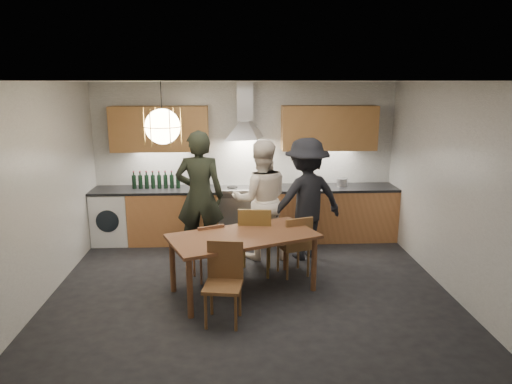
{
  "coord_description": "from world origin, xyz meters",
  "views": [
    {
      "loc": [
        -0.21,
        -5.35,
        2.59
      ],
      "look_at": [
        0.09,
        0.4,
        1.2
      ],
      "focal_mm": 32.0,
      "sensor_mm": 36.0,
      "label": 1
    }
  ],
  "objects_px": {
    "dining_table": "(243,241)",
    "person_right": "(306,199)",
    "chair_front": "(224,276)",
    "person_left": "(200,196)",
    "person_mid": "(261,200)",
    "stock_pot": "(342,182)",
    "mixing_bowl": "(309,186)",
    "wine_bottles": "(156,180)",
    "chair_back_left": "(209,248)"
  },
  "relations": [
    {
      "from": "person_mid",
      "to": "wine_bottles",
      "type": "relative_size",
      "value": 2.29
    },
    {
      "from": "mixing_bowl",
      "to": "person_left",
      "type": "bearing_deg",
      "value": -158.3
    },
    {
      "from": "person_mid",
      "to": "chair_front",
      "type": "bearing_deg",
      "value": 70.89
    },
    {
      "from": "chair_front",
      "to": "person_mid",
      "type": "relative_size",
      "value": 0.5
    },
    {
      "from": "chair_front",
      "to": "person_left",
      "type": "height_order",
      "value": "person_left"
    },
    {
      "from": "person_left",
      "to": "person_right",
      "type": "relative_size",
      "value": 1.06
    },
    {
      "from": "dining_table",
      "to": "chair_front",
      "type": "distance_m",
      "value": 0.75
    },
    {
      "from": "person_right",
      "to": "wine_bottles",
      "type": "bearing_deg",
      "value": -38.94
    },
    {
      "from": "person_mid",
      "to": "mixing_bowl",
      "type": "relative_size",
      "value": 6.15
    },
    {
      "from": "chair_front",
      "to": "mixing_bowl",
      "type": "height_order",
      "value": "mixing_bowl"
    },
    {
      "from": "stock_pot",
      "to": "wine_bottles",
      "type": "xyz_separation_m",
      "value": [
        -3.07,
        -0.0,
        0.08
      ]
    },
    {
      "from": "wine_bottles",
      "to": "chair_front",
      "type": "bearing_deg",
      "value": -66.88
    },
    {
      "from": "person_left",
      "to": "wine_bottles",
      "type": "xyz_separation_m",
      "value": [
        -0.76,
        0.82,
        0.08
      ]
    },
    {
      "from": "person_right",
      "to": "stock_pot",
      "type": "distance_m",
      "value": 1.14
    },
    {
      "from": "person_mid",
      "to": "mixing_bowl",
      "type": "distance_m",
      "value": 1.09
    },
    {
      "from": "chair_front",
      "to": "mixing_bowl",
      "type": "bearing_deg",
      "value": 70.65
    },
    {
      "from": "dining_table",
      "to": "mixing_bowl",
      "type": "relative_size",
      "value": 6.87
    },
    {
      "from": "person_right",
      "to": "stock_pot",
      "type": "xyz_separation_m",
      "value": [
        0.74,
        0.87,
        0.06
      ]
    },
    {
      "from": "chair_front",
      "to": "person_mid",
      "type": "xyz_separation_m",
      "value": [
        0.52,
        1.86,
        0.38
      ]
    },
    {
      "from": "dining_table",
      "to": "mixing_bowl",
      "type": "distance_m",
      "value": 2.19
    },
    {
      "from": "stock_pot",
      "to": "person_right",
      "type": "bearing_deg",
      "value": -130.53
    },
    {
      "from": "dining_table",
      "to": "person_right",
      "type": "distance_m",
      "value": 1.49
    },
    {
      "from": "wine_bottles",
      "to": "dining_table",
      "type": "bearing_deg",
      "value": -55.3
    },
    {
      "from": "person_left",
      "to": "stock_pot",
      "type": "bearing_deg",
      "value": -156.43
    },
    {
      "from": "chair_back_left",
      "to": "chair_front",
      "type": "distance_m",
      "value": 1.05
    },
    {
      "from": "chair_front",
      "to": "person_mid",
      "type": "height_order",
      "value": "person_mid"
    },
    {
      "from": "chair_front",
      "to": "stock_pot",
      "type": "xyz_separation_m",
      "value": [
        1.93,
        2.68,
        0.45
      ]
    },
    {
      "from": "chair_front",
      "to": "wine_bottles",
      "type": "bearing_deg",
      "value": 121.88
    },
    {
      "from": "person_left",
      "to": "stock_pot",
      "type": "xyz_separation_m",
      "value": [
        2.31,
        0.82,
        -0.0
      ]
    },
    {
      "from": "chair_front",
      "to": "mixing_bowl",
      "type": "relative_size",
      "value": 3.07
    },
    {
      "from": "dining_table",
      "to": "mixing_bowl",
      "type": "height_order",
      "value": "mixing_bowl"
    },
    {
      "from": "chair_back_left",
      "to": "mixing_bowl",
      "type": "bearing_deg",
      "value": -158.92
    },
    {
      "from": "person_mid",
      "to": "wine_bottles",
      "type": "height_order",
      "value": "person_mid"
    },
    {
      "from": "person_right",
      "to": "mixing_bowl",
      "type": "distance_m",
      "value": 0.76
    },
    {
      "from": "person_mid",
      "to": "person_left",
      "type": "bearing_deg",
      "value": -3.17
    },
    {
      "from": "dining_table",
      "to": "person_left",
      "type": "bearing_deg",
      "value": 95.49
    },
    {
      "from": "dining_table",
      "to": "person_mid",
      "type": "xyz_separation_m",
      "value": [
        0.29,
        1.17,
        0.22
      ]
    },
    {
      "from": "chair_back_left",
      "to": "chair_front",
      "type": "relative_size",
      "value": 0.89
    },
    {
      "from": "chair_back_left",
      "to": "wine_bottles",
      "type": "bearing_deg",
      "value": -83.45
    },
    {
      "from": "mixing_bowl",
      "to": "wine_bottles",
      "type": "relative_size",
      "value": 0.37
    },
    {
      "from": "person_right",
      "to": "chair_back_left",
      "type": "bearing_deg",
      "value": 10.52
    },
    {
      "from": "person_left",
      "to": "wine_bottles",
      "type": "height_order",
      "value": "person_left"
    },
    {
      "from": "person_mid",
      "to": "stock_pot",
      "type": "distance_m",
      "value": 1.63
    },
    {
      "from": "dining_table",
      "to": "person_left",
      "type": "height_order",
      "value": "person_left"
    },
    {
      "from": "chair_front",
      "to": "person_left",
      "type": "bearing_deg",
      "value": 110.3
    },
    {
      "from": "chair_back_left",
      "to": "chair_front",
      "type": "height_order",
      "value": "chair_front"
    },
    {
      "from": "chair_front",
      "to": "person_mid",
      "type": "bearing_deg",
      "value": 83.06
    },
    {
      "from": "dining_table",
      "to": "stock_pot",
      "type": "distance_m",
      "value": 2.63
    },
    {
      "from": "person_mid",
      "to": "mixing_bowl",
      "type": "xyz_separation_m",
      "value": [
        0.84,
        0.69,
        0.05
      ]
    },
    {
      "from": "person_right",
      "to": "person_mid",
      "type": "bearing_deg",
      "value": -22.85
    }
  ]
}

